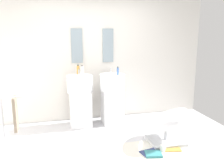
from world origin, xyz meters
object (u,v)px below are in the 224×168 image
object	(u,v)px
magazine_navy	(150,153)
towel_rack	(13,115)
coffee_mug	(163,148)
soap_bottle_white	(82,70)
soap_bottle_amber	(78,70)
lounge_chair	(166,123)
soap_bottle_blue	(118,71)
pedestal_sink_right	(112,97)
magazine_teal	(153,154)
magazine_ochre	(171,148)
pedestal_sink_left	(80,99)

from	to	relation	value
magazine_navy	towel_rack	bearing A→B (deg)	155.93
coffee_mug	soap_bottle_white	bearing A→B (deg)	123.91
magazine_navy	soap_bottle_amber	distance (m)	2.09
lounge_chair	magazine_navy	xyz separation A→B (m)	(-0.39, -0.29, -0.33)
magazine_navy	soap_bottle_blue	world-z (taller)	soap_bottle_blue
pedestal_sink_right	coffee_mug	world-z (taller)	pedestal_sink_right
magazine_navy	coffee_mug	xyz separation A→B (m)	(0.21, 0.01, 0.04)
pedestal_sink_right	lounge_chair	size ratio (longest dim) A/B	0.99
soap_bottle_white	magazine_navy	bearing A→B (deg)	-62.07
magazine_teal	magazine_ochre	bearing A→B (deg)	31.37
pedestal_sink_left	magazine_navy	distance (m)	1.74
towel_rack	magazine_ochre	world-z (taller)	towel_rack
pedestal_sink_right	coffee_mug	xyz separation A→B (m)	(0.46, -1.39, -0.48)
magazine_teal	soap_bottle_white	bearing A→B (deg)	129.31
pedestal_sink_right	magazine_ochre	distance (m)	1.57
lounge_chair	magazine_teal	bearing A→B (deg)	-135.66
magazine_navy	magazine_teal	bearing A→B (deg)	-82.55
towel_rack	magazine_teal	world-z (taller)	towel_rack
pedestal_sink_left	soap_bottle_amber	size ratio (longest dim) A/B	5.85
magazine_navy	soap_bottle_blue	xyz separation A→B (m)	(-0.16, 1.31, 1.05)
lounge_chair	soap_bottle_blue	world-z (taller)	soap_bottle_blue
lounge_chair	pedestal_sink_right	bearing A→B (deg)	119.91
lounge_chair	magazine_ochre	xyz separation A→B (m)	(-0.01, -0.23, -0.33)
soap_bottle_blue	magazine_ochre	bearing A→B (deg)	-66.79
pedestal_sink_right	magazine_navy	size ratio (longest dim) A/B	4.06
towel_rack	magazine_teal	size ratio (longest dim) A/B	3.88
towel_rack	magazine_teal	distance (m)	2.13
soap_bottle_blue	soap_bottle_white	bearing A→B (deg)	160.91
pedestal_sink_left	magazine_ochre	size ratio (longest dim) A/B	4.00
towel_rack	soap_bottle_amber	size ratio (longest dim) A/B	5.07
pedestal_sink_right	soap_bottle_amber	xyz separation A→B (m)	(-0.64, 0.17, 0.54)
magazine_navy	coffee_mug	bearing A→B (deg)	-8.06
coffee_mug	pedestal_sink_left	bearing A→B (deg)	128.22
pedestal_sink_right	magazine_teal	xyz separation A→B (m)	(0.27, -1.47, -0.52)
pedestal_sink_left	magazine_ochre	distance (m)	1.92
pedestal_sink_right	soap_bottle_blue	bearing A→B (deg)	-44.79
towel_rack	soap_bottle_blue	size ratio (longest dim) A/B	5.94
lounge_chair	magazine_navy	bearing A→B (deg)	-143.25
towel_rack	magazine_ochre	size ratio (longest dim) A/B	3.47
magazine_ochre	soap_bottle_blue	size ratio (longest dim) A/B	1.71
magazine_teal	magazine_ochre	world-z (taller)	magazine_teal
magazine_ochre	coffee_mug	distance (m)	0.18
pedestal_sink_right	soap_bottle_amber	size ratio (longest dim) A/B	5.85
pedestal_sink_left	soap_bottle_amber	world-z (taller)	soap_bottle_amber
magazine_ochre	towel_rack	bearing A→B (deg)	-177.00
towel_rack	soap_bottle_amber	distance (m)	1.62
magazine_teal	towel_rack	bearing A→B (deg)	177.63
pedestal_sink_left	magazine_navy	bearing A→B (deg)	-57.79
pedestal_sink_left	magazine_ochre	bearing A→B (deg)	-46.72
towel_rack	soap_bottle_amber	xyz separation A→B (m)	(1.06, 1.14, 0.45)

